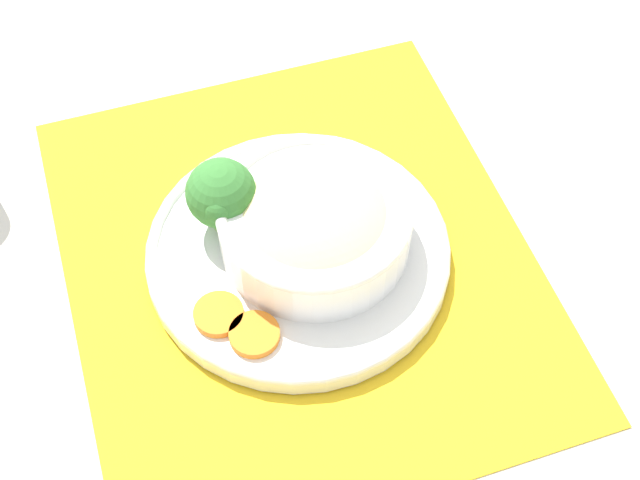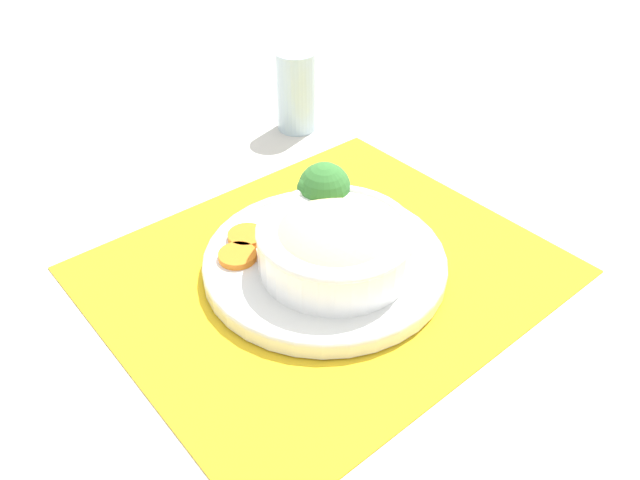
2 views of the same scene
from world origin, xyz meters
TOP-DOWN VIEW (x-y plane):
  - ground_plane at (0.00, 0.00)m, footprint 4.00×4.00m
  - placemat at (0.00, 0.00)m, footprint 0.53×0.46m
  - plate at (0.00, 0.00)m, footprint 0.29×0.29m
  - bowl at (-0.00, -0.02)m, footprint 0.18×0.18m
  - broccoli_floret at (0.05, 0.05)m, footprint 0.07×0.07m
  - carrot_slice_near at (-0.04, 0.09)m, footprint 0.04×0.04m
  - carrot_slice_middle at (-0.07, 0.07)m, footprint 0.04×0.04m

SIDE VIEW (x-z plane):
  - ground_plane at x=0.00m, z-range 0.00..0.00m
  - placemat at x=0.00m, z-range 0.00..0.00m
  - plate at x=0.00m, z-range 0.00..0.03m
  - carrot_slice_near at x=-0.04m, z-range 0.02..0.03m
  - carrot_slice_middle at x=-0.07m, z-range 0.02..0.03m
  - bowl at x=0.00m, z-range 0.02..0.08m
  - broccoli_floret at x=0.05m, z-range 0.03..0.11m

